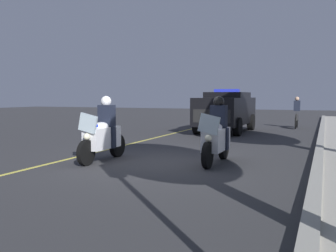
{
  "coord_description": "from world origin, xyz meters",
  "views": [
    {
      "loc": [
        8.94,
        3.97,
        1.72
      ],
      "look_at": [
        -0.56,
        0.0,
        0.9
      ],
      "focal_mm": 40.36,
      "sensor_mm": 36.0,
      "label": 1
    }
  ],
  "objects_px": {
    "police_motorcycle_lead_right": "(216,136)",
    "police_motorcycle_lead_left": "(103,135)",
    "police_suv": "(226,110)",
    "cyclist_background": "(297,113)"
  },
  "relations": [
    {
      "from": "police_motorcycle_lead_right",
      "to": "cyclist_background",
      "type": "height_order",
      "value": "police_motorcycle_lead_right"
    },
    {
      "from": "police_motorcycle_lead_left",
      "to": "police_motorcycle_lead_right",
      "type": "distance_m",
      "value": 2.98
    },
    {
      "from": "cyclist_background",
      "to": "police_suv",
      "type": "bearing_deg",
      "value": -40.02
    },
    {
      "from": "police_motorcycle_lead_left",
      "to": "cyclist_background",
      "type": "distance_m",
      "value": 13.32
    },
    {
      "from": "police_motorcycle_lead_left",
      "to": "police_suv",
      "type": "bearing_deg",
      "value": 173.55
    },
    {
      "from": "police_motorcycle_lead_right",
      "to": "police_suv",
      "type": "bearing_deg",
      "value": -167.67
    },
    {
      "from": "police_motorcycle_lead_right",
      "to": "police_motorcycle_lead_left",
      "type": "bearing_deg",
      "value": -74.14
    },
    {
      "from": "police_motorcycle_lead_right",
      "to": "cyclist_background",
      "type": "bearing_deg",
      "value": 174.56
    },
    {
      "from": "police_motorcycle_lead_left",
      "to": "police_motorcycle_lead_right",
      "type": "height_order",
      "value": "same"
    },
    {
      "from": "cyclist_background",
      "to": "police_motorcycle_lead_left",
      "type": "bearing_deg",
      "value": -17.47
    }
  ]
}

